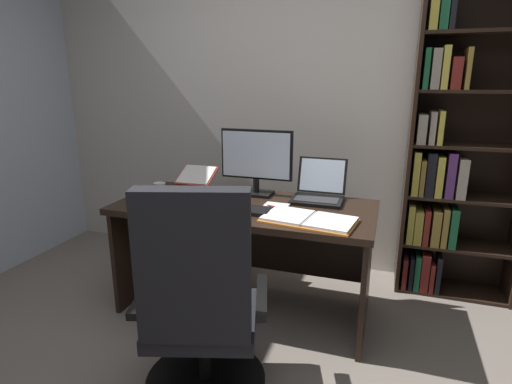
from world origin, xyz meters
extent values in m
cube|color=beige|center=(0.00, 1.89, 1.38)|extent=(5.00, 0.12, 2.75)
cube|color=black|center=(-0.18, 0.97, 0.71)|extent=(1.62, 0.73, 0.04)
cube|color=black|center=(-0.95, 0.97, 0.35)|extent=(0.03, 0.67, 0.69)
cube|color=black|center=(0.60, 0.97, 0.35)|extent=(0.03, 0.67, 0.69)
cube|color=black|center=(-0.18, 1.31, 0.38)|extent=(1.50, 0.03, 0.49)
cube|color=black|center=(0.80, 1.65, 1.07)|extent=(0.02, 0.31, 2.14)
cube|color=black|center=(1.17, 1.80, 1.07)|extent=(0.76, 0.01, 2.14)
cube|color=black|center=(1.17, 1.65, 0.01)|extent=(0.71, 0.29, 0.02)
cube|color=maroon|center=(0.85, 1.63, 0.14)|extent=(0.03, 0.24, 0.23)
cube|color=black|center=(0.89, 1.62, 0.14)|extent=(0.03, 0.22, 0.24)
cube|color=#195633|center=(0.93, 1.62, 0.15)|extent=(0.04, 0.22, 0.26)
cube|color=maroon|center=(0.98, 1.60, 0.16)|extent=(0.05, 0.19, 0.28)
cube|color=maroon|center=(1.03, 1.63, 0.13)|extent=(0.03, 0.25, 0.21)
cube|color=black|center=(1.07, 1.61, 0.16)|extent=(0.03, 0.19, 0.27)
cube|color=black|center=(1.17, 1.65, 0.36)|extent=(0.71, 0.29, 0.02)
cube|color=gold|center=(0.85, 1.62, 0.51)|extent=(0.04, 0.23, 0.28)
cube|color=gold|center=(0.90, 1.63, 0.49)|extent=(0.05, 0.23, 0.24)
cube|color=maroon|center=(0.96, 1.60, 0.50)|extent=(0.04, 0.19, 0.25)
cube|color=olive|center=(1.02, 1.62, 0.50)|extent=(0.05, 0.23, 0.25)
cube|color=olive|center=(1.07, 1.61, 0.51)|extent=(0.04, 0.20, 0.27)
cube|color=#195633|center=(1.13, 1.61, 0.51)|extent=(0.05, 0.20, 0.28)
cube|color=black|center=(1.17, 1.65, 0.72)|extent=(0.71, 0.29, 0.02)
cube|color=gold|center=(0.85, 1.60, 0.88)|extent=(0.04, 0.19, 0.30)
cube|color=olive|center=(0.90, 1.63, 0.85)|extent=(0.03, 0.24, 0.24)
cube|color=black|center=(0.94, 1.61, 0.88)|extent=(0.06, 0.20, 0.30)
cube|color=gold|center=(1.00, 1.62, 0.87)|extent=(0.04, 0.21, 0.27)
cube|color=#512D66|center=(1.07, 1.62, 0.88)|extent=(0.05, 0.23, 0.30)
cube|color=gray|center=(1.14, 1.61, 0.86)|extent=(0.06, 0.20, 0.27)
cube|color=black|center=(1.17, 1.65, 1.07)|extent=(0.71, 0.29, 0.02)
cube|color=gray|center=(0.86, 1.62, 1.18)|extent=(0.06, 0.22, 0.19)
cube|color=gray|center=(0.92, 1.62, 1.19)|extent=(0.04, 0.23, 0.21)
cube|color=gold|center=(0.97, 1.60, 1.19)|extent=(0.03, 0.19, 0.22)
cube|color=black|center=(1.17, 1.65, 1.42)|extent=(0.71, 0.29, 0.02)
cube|color=#195633|center=(0.85, 1.62, 1.56)|extent=(0.03, 0.22, 0.25)
cube|color=gray|center=(0.90, 1.62, 1.56)|extent=(0.05, 0.22, 0.25)
cube|color=gold|center=(0.96, 1.61, 1.57)|extent=(0.04, 0.20, 0.26)
cube|color=maroon|center=(1.02, 1.62, 1.53)|extent=(0.06, 0.23, 0.20)
cube|color=olive|center=(1.09, 1.63, 1.56)|extent=(0.03, 0.24, 0.25)
cube|color=black|center=(1.17, 1.65, 1.78)|extent=(0.71, 0.29, 0.02)
cube|color=gold|center=(0.86, 1.62, 1.89)|extent=(0.05, 0.22, 0.20)
cube|color=#195633|center=(0.91, 1.62, 1.91)|extent=(0.05, 0.23, 0.25)
cube|color=black|center=(0.96, 1.60, 1.88)|extent=(0.03, 0.18, 0.19)
cylinder|color=black|center=(-0.12, 0.21, 0.03)|extent=(0.60, 0.60, 0.05)
cylinder|color=black|center=(-0.12, 0.21, 0.20)|extent=(0.06, 0.06, 0.30)
cube|color=black|center=(-0.12, 0.21, 0.39)|extent=(0.62, 0.60, 0.07)
cube|color=black|center=(-0.06, 0.02, 0.75)|extent=(0.48, 0.23, 0.67)
cube|color=black|center=(-0.38, 0.13, 0.51)|extent=(0.16, 0.38, 0.04)
cube|color=black|center=(0.15, 0.29, 0.51)|extent=(0.16, 0.38, 0.04)
cube|color=black|center=(-0.18, 1.21, 0.74)|extent=(0.22, 0.16, 0.02)
cylinder|color=black|center=(-0.18, 1.21, 0.80)|extent=(0.04, 0.04, 0.09)
cube|color=black|center=(-0.18, 1.22, 1.01)|extent=(0.50, 0.02, 0.33)
cube|color=silver|center=(-0.18, 1.20, 1.01)|extent=(0.47, 0.00, 0.30)
cube|color=black|center=(0.25, 1.17, 0.74)|extent=(0.32, 0.25, 0.02)
cube|color=#2D2D30|center=(0.25, 1.15, 0.76)|extent=(0.28, 0.14, 0.00)
cube|color=black|center=(0.25, 1.33, 0.87)|extent=(0.32, 0.08, 0.23)
cube|color=silver|center=(0.25, 1.33, 0.87)|extent=(0.29, 0.06, 0.21)
cube|color=black|center=(-0.18, 0.83, 0.75)|extent=(0.42, 0.15, 0.02)
ellipsoid|color=black|center=(-0.48, 0.83, 0.75)|extent=(0.06, 0.10, 0.04)
cube|color=black|center=(-0.67, 1.19, 0.74)|extent=(0.14, 0.12, 0.01)
cube|color=black|center=(-0.67, 1.14, 0.75)|extent=(0.24, 0.01, 0.01)
cube|color=#DB422D|center=(-0.67, 1.29, 0.81)|extent=(0.27, 0.21, 0.11)
cube|color=white|center=(-0.67, 1.29, 0.82)|extent=(0.25, 0.19, 0.10)
cube|color=orange|center=(0.15, 0.80, 0.74)|extent=(0.29, 0.31, 0.01)
cube|color=orange|center=(0.40, 0.76, 0.74)|extent=(0.29, 0.31, 0.01)
cube|color=white|center=(0.15, 0.80, 0.75)|extent=(0.27, 0.29, 0.02)
cube|color=white|center=(0.40, 0.76, 0.75)|extent=(0.27, 0.29, 0.02)
cylinder|color=#B7B7BC|center=(0.27, 0.78, 0.75)|extent=(0.06, 0.25, 0.02)
cube|color=white|center=(0.03, 0.94, 0.74)|extent=(0.16, 0.21, 0.01)
cylinder|color=maroon|center=(0.05, 0.94, 0.75)|extent=(0.14, 0.05, 0.01)
cylinder|color=silver|center=(-0.80, 0.99, 0.78)|extent=(0.08, 0.08, 0.09)
camera|label=1|loc=(0.67, -1.36, 1.50)|focal=28.76mm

